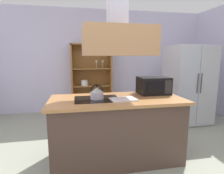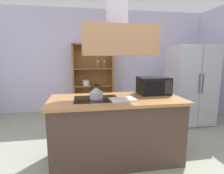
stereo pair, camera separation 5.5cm
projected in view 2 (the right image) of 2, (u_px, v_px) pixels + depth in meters
The scene contains 9 objects.
ground_plane at pixel (124, 174), 2.30m from camera, with size 7.80×7.80×0.00m, color gray.
wall_back at pixel (99, 61), 4.99m from camera, with size 6.00×0.12×2.70m, color silver.
kitchen_island at pixel (116, 129), 2.59m from camera, with size 1.84×0.84×0.90m.
range_hood at pixel (117, 33), 2.37m from camera, with size 0.90×0.70×1.22m.
refrigerator at pixel (189, 85), 4.00m from camera, with size 0.90×0.77×1.70m.
dish_cabinet at pixel (93, 82), 4.84m from camera, with size 1.04×0.40×1.79m.
kettle at pixel (96, 93), 2.45m from camera, with size 0.18×0.18×0.20m.
cutting_board at pixel (123, 99), 2.41m from camera, with size 0.34×0.24×0.02m, color white.
microwave at pixel (154, 86), 2.78m from camera, with size 0.46×0.35×0.26m.
Camera 2 is at (-0.50, -2.03, 1.47)m, focal length 29.11 mm.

